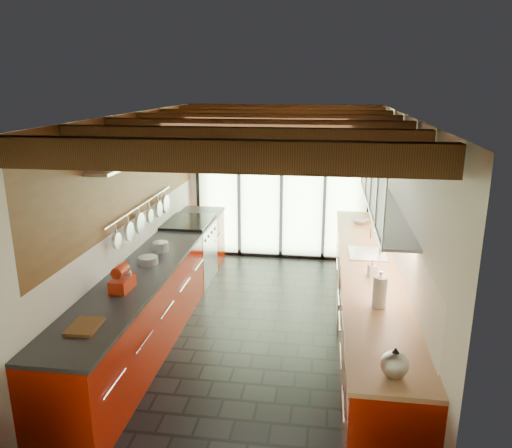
% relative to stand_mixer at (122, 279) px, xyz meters
% --- Properties ---
extents(ground, '(5.50, 5.50, 0.00)m').
position_rel_stand_mixer_xyz_m(ground, '(1.27, 1.04, -1.03)').
color(ground, black).
rests_on(ground, ground).
extents(room_shell, '(5.50, 5.50, 5.50)m').
position_rel_stand_mixer_xyz_m(room_shell, '(1.27, 1.04, 0.62)').
color(room_shell, silver).
rests_on(room_shell, ground).
extents(ceiling_beams, '(3.14, 5.06, 4.90)m').
position_rel_stand_mixer_xyz_m(ceiling_beams, '(1.27, 1.42, 1.43)').
color(ceiling_beams, '#593316').
rests_on(ceiling_beams, ground).
extents(glass_door, '(2.95, 0.10, 2.90)m').
position_rel_stand_mixer_xyz_m(glass_door, '(1.27, 3.74, 0.63)').
color(glass_door, '#C6EAAD').
rests_on(glass_door, ground).
extents(left_counter, '(0.68, 5.00, 0.92)m').
position_rel_stand_mixer_xyz_m(left_counter, '(-0.00, 1.04, -0.57)').
color(left_counter, '#921200').
rests_on(left_counter, ground).
extents(range_stove, '(0.66, 0.90, 0.97)m').
position_rel_stand_mixer_xyz_m(range_stove, '(-0.00, 2.49, -0.56)').
color(range_stove, silver).
rests_on(range_stove, ground).
extents(right_counter, '(0.68, 5.00, 0.92)m').
position_rel_stand_mixer_xyz_m(right_counter, '(2.54, 1.05, -0.57)').
color(right_counter, '#921200').
rests_on(right_counter, ground).
extents(sink_assembly, '(0.45, 0.52, 0.43)m').
position_rel_stand_mixer_xyz_m(sink_assembly, '(2.56, 1.44, -0.07)').
color(sink_assembly, silver).
rests_on(sink_assembly, right_counter).
extents(upper_cabinets_right, '(0.34, 3.00, 3.00)m').
position_rel_stand_mixer_xyz_m(upper_cabinets_right, '(2.70, 1.34, 0.82)').
color(upper_cabinets_right, silver).
rests_on(upper_cabinets_right, ground).
extents(left_wall_fixtures, '(0.28, 2.60, 0.96)m').
position_rel_stand_mixer_xyz_m(left_wall_fixtures, '(-0.20, 1.30, 0.77)').
color(left_wall_fixtures, silver).
rests_on(left_wall_fixtures, ground).
extents(stand_mixer, '(0.19, 0.31, 0.28)m').
position_rel_stand_mixer_xyz_m(stand_mixer, '(0.00, 0.00, 0.00)').
color(stand_mixer, '#B6270E').
rests_on(stand_mixer, left_counter).
extents(pot_large, '(0.22, 0.22, 0.12)m').
position_rel_stand_mixer_xyz_m(pot_large, '(0.00, 1.19, -0.05)').
color(pot_large, silver).
rests_on(pot_large, left_counter).
extents(pot_small, '(0.30, 0.30, 0.09)m').
position_rel_stand_mixer_xyz_m(pot_small, '(0.00, 0.74, -0.07)').
color(pot_small, silver).
rests_on(pot_small, left_counter).
extents(cutting_board, '(0.26, 0.35, 0.03)m').
position_rel_stand_mixer_xyz_m(cutting_board, '(0.00, -0.83, -0.09)').
color(cutting_board, brown).
rests_on(cutting_board, left_counter).
extents(kettle, '(0.20, 0.25, 0.24)m').
position_rel_stand_mixer_xyz_m(kettle, '(2.54, -1.21, -0.00)').
color(kettle, silver).
rests_on(kettle, right_counter).
extents(paper_towel, '(0.16, 0.16, 0.36)m').
position_rel_stand_mixer_xyz_m(paper_towel, '(2.54, -0.06, 0.04)').
color(paper_towel, white).
rests_on(paper_towel, right_counter).
extents(soap_bottle, '(0.11, 0.11, 0.19)m').
position_rel_stand_mixer_xyz_m(soap_bottle, '(2.54, 0.72, -0.01)').
color(soap_bottle, silver).
rests_on(soap_bottle, right_counter).
extents(bowl, '(0.32, 0.32, 0.06)m').
position_rel_stand_mixer_xyz_m(bowl, '(2.54, 2.86, -0.08)').
color(bowl, silver).
rests_on(bowl, right_counter).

